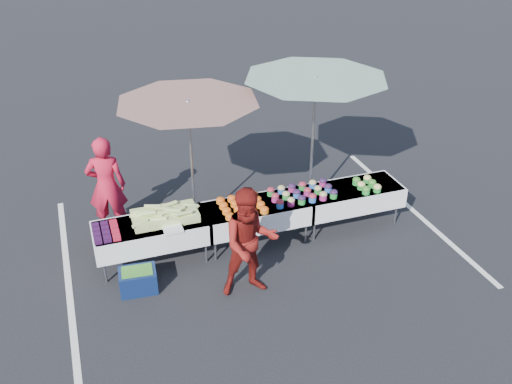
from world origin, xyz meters
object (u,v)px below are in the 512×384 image
object	(u,v)px
table_left	(152,232)
table_right	(350,196)
vendor	(106,186)
storage_bin	(138,280)
umbrella_right	(315,89)
umbrella_left	(189,113)
table_center	(256,213)
customer	(250,243)

from	to	relation	value
table_left	table_right	xyz separation A→B (m)	(3.60, 0.00, 0.00)
vendor	storage_bin	xyz separation A→B (m)	(0.18, -1.85, -0.73)
umbrella_right	storage_bin	size ratio (longest dim) A/B	4.46
umbrella_right	table_right	bearing A→B (deg)	-62.08
table_left	umbrella_right	bearing A→B (deg)	14.14
umbrella_left	table_left	bearing A→B (deg)	-138.52
table_center	storage_bin	world-z (taller)	table_center
table_right	umbrella_right	distance (m)	2.01
umbrella_left	customer	bearing A→B (deg)	-79.69
table_left	umbrella_left	xyz separation A→B (m)	(0.90, 0.80, 1.65)
umbrella_left	umbrella_right	xyz separation A→B (m)	(2.27, 0.00, 0.14)
table_left	storage_bin	size ratio (longest dim) A/B	3.08
table_left	table_right	world-z (taller)	same
table_left	table_right	size ratio (longest dim) A/B	1.00
vendor	umbrella_right	size ratio (longest dim) A/B	0.68
vendor	customer	size ratio (longest dim) A/B	1.03
table_left	umbrella_right	distance (m)	3.73
customer	storage_bin	world-z (taller)	customer
table_left	table_right	distance (m)	3.60
table_center	customer	world-z (taller)	customer
customer	umbrella_right	xyz separation A→B (m)	(1.90, 2.03, 1.48)
table_center	storage_bin	bearing A→B (deg)	-163.27
table_left	storage_bin	bearing A→B (deg)	-119.13
table_left	umbrella_left	world-z (taller)	umbrella_left
table_center	umbrella_left	size ratio (longest dim) A/B	0.65
customer	storage_bin	xyz separation A→B (m)	(-1.64, 0.58, -0.70)
table_left	customer	xyz separation A→B (m)	(1.27, -1.23, 0.31)
storage_bin	table_right	bearing A→B (deg)	14.59
table_center	vendor	size ratio (longest dim) A/B	1.01
customer	vendor	bearing A→B (deg)	131.89
table_left	vendor	world-z (taller)	vendor
vendor	umbrella_right	bearing A→B (deg)	-174.20
customer	table_left	bearing A→B (deg)	141.10
table_right	umbrella_right	size ratio (longest dim) A/B	0.69
customer	umbrella_left	xyz separation A→B (m)	(-0.37, 2.03, 1.34)
storage_bin	umbrella_right	bearing A→B (deg)	27.56
umbrella_left	table_right	bearing A→B (deg)	-16.53
vendor	umbrella_left	world-z (taller)	umbrella_left
vendor	customer	bearing A→B (deg)	138.65
table_center	table_right	size ratio (longest dim) A/B	1.00
table_right	storage_bin	size ratio (longest dim) A/B	3.08
table_center	umbrella_left	xyz separation A→B (m)	(-0.90, 0.80, 1.65)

